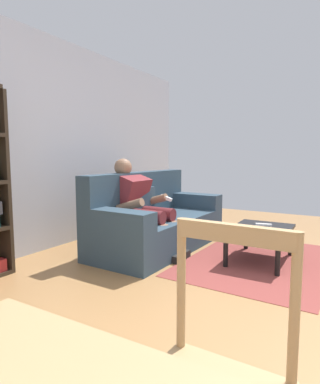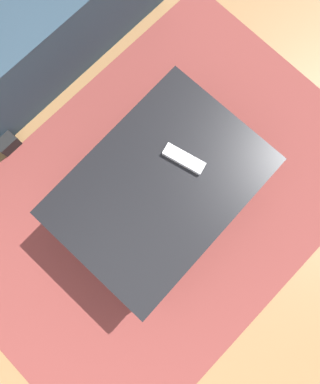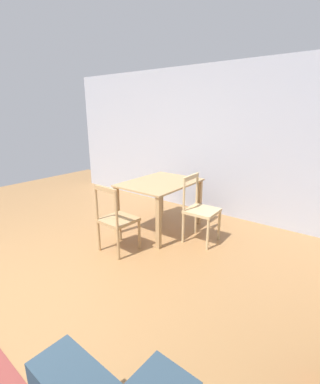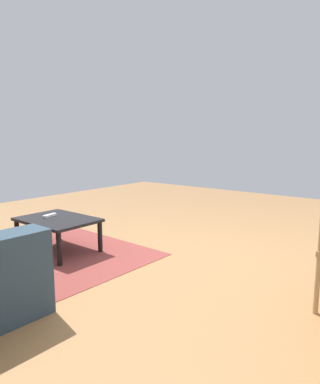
{
  "view_description": "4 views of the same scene",
  "coord_description": "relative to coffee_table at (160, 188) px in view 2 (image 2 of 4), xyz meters",
  "views": [
    {
      "loc": [
        -2.22,
        -0.19,
        1.14
      ],
      "look_at": [
        1.19,
        1.81,
        0.7
      ],
      "focal_mm": 30.55,
      "sensor_mm": 36.0,
      "label": 1
    },
    {
      "loc": [
        1.1,
        0.43,
        1.69
      ],
      "look_at": [
        1.3,
        0.61,
        0.22
      ],
      "focal_mm": 32.68,
      "sensor_mm": 36.0,
      "label": 2
    },
    {
      "loc": [
        0.87,
        2.57,
        1.79
      ],
      "look_at": [
        -2.3,
        0.12,
        0.6
      ],
      "focal_mm": 25.28,
      "sensor_mm": 36.0,
      "label": 3
    },
    {
      "loc": [
        -1.71,
        2.68,
        1.19
      ],
      "look_at": [
        -0.55,
        1.21,
        0.9
      ],
      "focal_mm": 31.42,
      "sensor_mm": 36.0,
      "label": 4
    }
  ],
  "objects": [
    {
      "name": "coffee_table",
      "position": [
        0.0,
        0.0,
        0.0
      ],
      "size": [
        0.83,
        0.59,
        0.36
      ],
      "color": "black",
      "rests_on": "ground_plane"
    },
    {
      "name": "area_rug",
      "position": [
        -0.0,
        -0.0,
        -0.31
      ],
      "size": [
        2.05,
        1.47,
        0.01
      ],
      "primitive_type": "cube",
      "rotation": [
        0.0,
        0.0,
        -0.04
      ],
      "color": "brown",
      "rests_on": "ground_plane"
    },
    {
      "name": "tv_remote",
      "position": [
        0.14,
        0.0,
        0.06
      ],
      "size": [
        0.09,
        0.18,
        0.02
      ],
      "primitive_type": "cube",
      "rotation": [
        0.0,
        0.0,
        0.22
      ],
      "color": "white",
      "rests_on": "coffee_table"
    }
  ]
}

